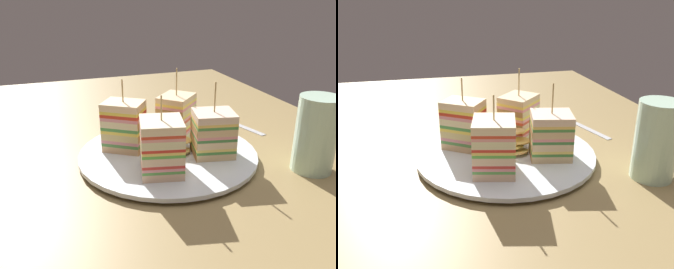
{
  "view_description": "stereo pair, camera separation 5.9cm",
  "coord_description": "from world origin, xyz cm",
  "views": [
    {
      "loc": [
        -51.28,
        18.45,
        26.41
      ],
      "look_at": [
        0.0,
        0.0,
        4.22
      ],
      "focal_mm": 38.76,
      "sensor_mm": 36.0,
      "label": 1
    },
    {
      "loc": [
        -52.96,
        12.82,
        26.41
      ],
      "look_at": [
        0.0,
        0.0,
        4.22
      ],
      "focal_mm": 38.76,
      "sensor_mm": 36.0,
      "label": 2
    }
  ],
  "objects": [
    {
      "name": "plate",
      "position": [
        0.0,
        0.0,
        0.74
      ],
      "size": [
        29.2,
        29.2,
        1.22
      ],
      "color": "white",
      "rests_on": "ground_plane"
    },
    {
      "name": "sandwich_wedge_2",
      "position": [
        3.45,
        6.37,
        5.3
      ],
      "size": [
        7.55,
        7.95,
        11.9
      ],
      "rotation": [
        0.0,
        0.0,
        10.4
      ],
      "color": "#E0B27C",
      "rests_on": "plate"
    },
    {
      "name": "sandwich_wedge_3",
      "position": [
        -6.44,
        3.3,
        5.25
      ],
      "size": [
        7.54,
        7.25,
        11.67
      ],
      "rotation": [
        0.0,
        0.0,
        12.34
      ],
      "color": "beige",
      "rests_on": "plate"
    },
    {
      "name": "sandwich_wedge_1",
      "position": [
        6.18,
        -3.78,
        4.98
      ],
      "size": [
        8.15,
        8.15,
        12.38
      ],
      "rotation": [
        0.0,
        0.0,
        8.64
      ],
      "color": "beige",
      "rests_on": "plate"
    },
    {
      "name": "drinking_glass",
      "position": [
        -11.34,
        -19.6,
        5.06
      ],
      "size": [
        6.23,
        6.23,
        11.78
      ],
      "color": "silver",
      "rests_on": "ground_plane"
    },
    {
      "name": "spoon",
      "position": [
        13.14,
        -17.9,
        0.39
      ],
      "size": [
        14.16,
        5.52,
        1.0
      ],
      "rotation": [
        0.0,
        0.0,
        0.27
      ],
      "color": "silver",
      "rests_on": "ground_plane"
    },
    {
      "name": "ground_plane",
      "position": [
        0.0,
        0.0,
        -0.9
      ],
      "size": [
        122.36,
        76.42,
        1.8
      ],
      "primitive_type": "cube",
      "color": "#937B4C"
    },
    {
      "name": "sandwich_wedge_0",
      "position": [
        -3.34,
        -6.42,
        4.81
      ],
      "size": [
        6.93,
        7.42,
        11.95
      ],
      "rotation": [
        0.0,
        0.0,
        7.64
      ],
      "color": "#DFBF87",
      "rests_on": "plate"
    },
    {
      "name": "chip_pile",
      "position": [
        -0.05,
        -0.84,
        2.57
      ],
      "size": [
        7.76,
        7.86,
        3.81
      ],
      "color": "#EBCD70",
      "rests_on": "plate"
    }
  ]
}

